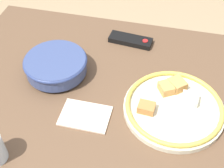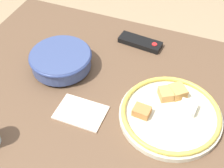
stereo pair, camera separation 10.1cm
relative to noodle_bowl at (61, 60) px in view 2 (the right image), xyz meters
The scene contains 5 objects.
dining_table 0.25m from the noodle_bowl, 16.58° to the right, with size 1.15×0.85×0.73m.
noodle_bowl is the anchor object (origin of this frame).
food_plate 0.42m from the noodle_bowl, ahead, with size 0.31×0.31×0.05m.
tv_remote 0.32m from the noodle_bowl, 46.75° to the left, with size 0.17×0.07×0.02m.
folded_napkin 0.22m from the noodle_bowl, 46.82° to the right, with size 0.15×0.11×0.01m.
Camera 2 is at (0.26, -0.63, 1.49)m, focal length 50.00 mm.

